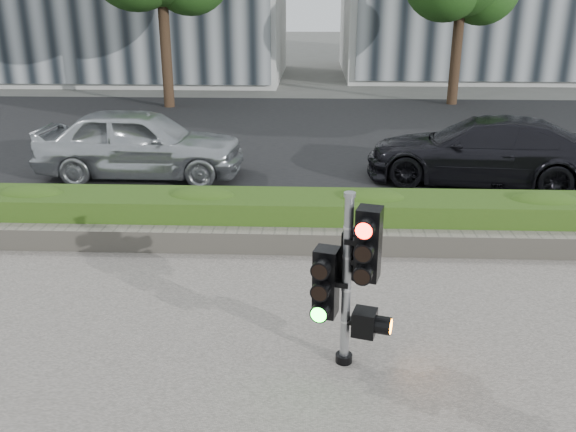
{
  "coord_description": "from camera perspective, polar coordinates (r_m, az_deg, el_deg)",
  "views": [
    {
      "loc": [
        0.57,
        -6.66,
        3.74
      ],
      "look_at": [
        0.26,
        0.6,
        1.08
      ],
      "focal_mm": 38.0,
      "sensor_mm": 36.0,
      "label": 1
    }
  ],
  "objects": [
    {
      "name": "ground",
      "position": [
        7.66,
        -2.13,
        -9.16
      ],
      "size": [
        120.0,
        120.0,
        0.0
      ],
      "primitive_type": "plane",
      "color": "#51514C",
      "rests_on": "ground"
    },
    {
      "name": "road",
      "position": [
        17.08,
        0.5,
        7.47
      ],
      "size": [
        60.0,
        13.0,
        0.02
      ],
      "primitive_type": "cube",
      "color": "black",
      "rests_on": "ground"
    },
    {
      "name": "curb",
      "position": [
        10.49,
        -0.79,
        -0.45
      ],
      "size": [
        60.0,
        0.25,
        0.12
      ],
      "primitive_type": "cube",
      "color": "gray",
      "rests_on": "ground"
    },
    {
      "name": "stone_wall",
      "position": [
        9.28,
        -1.23,
        -2.35
      ],
      "size": [
        12.0,
        0.32,
        0.34
      ],
      "primitive_type": "cube",
      "color": "gray",
      "rests_on": "sidewalk"
    },
    {
      "name": "hedge",
      "position": [
        9.82,
        -1.0,
        0.02
      ],
      "size": [
        12.0,
        1.0,
        0.68
      ],
      "primitive_type": "cube",
      "color": "#588529",
      "rests_on": "sidewalk"
    },
    {
      "name": "traffic_signal",
      "position": [
        6.24,
        5.83,
        -5.21
      ],
      "size": [
        0.7,
        0.57,
        1.91
      ],
      "rotation": [
        0.0,
        0.0,
        -0.28
      ],
      "color": "black",
      "rests_on": "sidewalk"
    },
    {
      "name": "car_silver",
      "position": [
        13.4,
        -13.62,
        6.67
      ],
      "size": [
        4.38,
        1.81,
        1.48
      ],
      "primitive_type": "imported",
      "rotation": [
        0.0,
        0.0,
        1.56
      ],
      "color": "#B3B7BB",
      "rests_on": "road"
    },
    {
      "name": "car_dark",
      "position": [
        13.26,
        17.74,
        5.88
      ],
      "size": [
        5.0,
        2.82,
        1.37
      ],
      "primitive_type": "imported",
      "rotation": [
        0.0,
        0.0,
        -1.77
      ],
      "color": "black",
      "rests_on": "road"
    }
  ]
}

